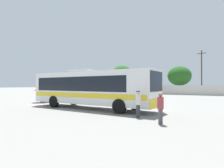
{
  "coord_description": "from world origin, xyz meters",
  "views": [
    {
      "loc": [
        10.28,
        -13.78,
        2.0
      ],
      "look_at": [
        0.18,
        2.94,
        2.13
      ],
      "focal_mm": 29.98,
      "sensor_mm": 36.0,
      "label": 1
    }
  ],
  "objects_px": {
    "coach_bus_white_yellow": "(89,88)",
    "roadside_tree_midleft": "(144,78)",
    "attendant_by_bus_door": "(138,102)",
    "parked_car_second_silver": "(149,91)",
    "utility_pole_far": "(202,72)",
    "roadside_tree_midright": "(179,76)",
    "passenger_waiting_on_apron": "(160,106)",
    "vendor_umbrella_near_gate_red": "(43,88)",
    "roadside_tree_left": "(122,73)",
    "parked_car_leftmost_black": "(124,91)"
  },
  "relations": [
    {
      "from": "coach_bus_white_yellow",
      "to": "parked_car_second_silver",
      "type": "height_order",
      "value": "coach_bus_white_yellow"
    },
    {
      "from": "vendor_umbrella_near_gate_red",
      "to": "parked_car_leftmost_black",
      "type": "xyz_separation_m",
      "value": [
        -1.39,
        23.05,
        -0.84
      ]
    },
    {
      "from": "roadside_tree_midleft",
      "to": "parked_car_leftmost_black",
      "type": "bearing_deg",
      "value": -116.88
    },
    {
      "from": "passenger_waiting_on_apron",
      "to": "vendor_umbrella_near_gate_red",
      "type": "height_order",
      "value": "vendor_umbrella_near_gate_red"
    },
    {
      "from": "parked_car_leftmost_black",
      "to": "vendor_umbrella_near_gate_red",
      "type": "bearing_deg",
      "value": -86.56
    },
    {
      "from": "parked_car_second_silver",
      "to": "roadside_tree_midright",
      "type": "xyz_separation_m",
      "value": [
        4.44,
        8.52,
        3.41
      ]
    },
    {
      "from": "utility_pole_far",
      "to": "passenger_waiting_on_apron",
      "type": "bearing_deg",
      "value": -87.82
    },
    {
      "from": "coach_bus_white_yellow",
      "to": "passenger_waiting_on_apron",
      "type": "distance_m",
      "value": 8.02
    },
    {
      "from": "roadside_tree_left",
      "to": "roadside_tree_midleft",
      "type": "bearing_deg",
      "value": -13.1
    },
    {
      "from": "attendant_by_bus_door",
      "to": "passenger_waiting_on_apron",
      "type": "height_order",
      "value": "attendant_by_bus_door"
    },
    {
      "from": "attendant_by_bus_door",
      "to": "roadside_tree_midright",
      "type": "relative_size",
      "value": 0.25
    },
    {
      "from": "utility_pole_far",
      "to": "roadside_tree_midleft",
      "type": "xyz_separation_m",
      "value": [
        -12.79,
        0.27,
        -1.07
      ]
    },
    {
      "from": "roadside_tree_midright",
      "to": "roadside_tree_left",
      "type": "bearing_deg",
      "value": -173.03
    },
    {
      "from": "roadside_tree_midleft",
      "to": "parked_car_second_silver",
      "type": "bearing_deg",
      "value": -58.12
    },
    {
      "from": "vendor_umbrella_near_gate_red",
      "to": "parked_car_second_silver",
      "type": "height_order",
      "value": "vendor_umbrella_near_gate_red"
    },
    {
      "from": "attendant_by_bus_door",
      "to": "passenger_waiting_on_apron",
      "type": "distance_m",
      "value": 2.14
    },
    {
      "from": "passenger_waiting_on_apron",
      "to": "vendor_umbrella_near_gate_red",
      "type": "bearing_deg",
      "value": 161.79
    },
    {
      "from": "parked_car_second_silver",
      "to": "roadside_tree_midright",
      "type": "relative_size",
      "value": 0.68
    },
    {
      "from": "coach_bus_white_yellow",
      "to": "parked_car_leftmost_black",
      "type": "xyz_separation_m",
      "value": [
        -9.52,
        24.75,
        -1.02
      ]
    },
    {
      "from": "parked_car_leftmost_black",
      "to": "parked_car_second_silver",
      "type": "relative_size",
      "value": 1.01
    },
    {
      "from": "vendor_umbrella_near_gate_red",
      "to": "parked_car_leftmost_black",
      "type": "height_order",
      "value": "vendor_umbrella_near_gate_red"
    },
    {
      "from": "attendant_by_bus_door",
      "to": "parked_car_second_silver",
      "type": "bearing_deg",
      "value": 108.56
    },
    {
      "from": "attendant_by_bus_door",
      "to": "roadside_tree_midright",
      "type": "xyz_separation_m",
      "value": [
        -4.65,
        35.59,
        3.27
      ]
    },
    {
      "from": "coach_bus_white_yellow",
      "to": "parked_car_second_silver",
      "type": "relative_size",
      "value": 2.7
    },
    {
      "from": "parked_car_second_silver",
      "to": "roadside_tree_midleft",
      "type": "distance_m",
      "value": 6.72
    },
    {
      "from": "parked_car_leftmost_black",
      "to": "roadside_tree_midleft",
      "type": "xyz_separation_m",
      "value": [
        2.7,
        5.33,
        2.93
      ]
    },
    {
      "from": "coach_bus_white_yellow",
      "to": "roadside_tree_left",
      "type": "height_order",
      "value": "roadside_tree_left"
    },
    {
      "from": "coach_bus_white_yellow",
      "to": "vendor_umbrella_near_gate_red",
      "type": "xyz_separation_m",
      "value": [
        -8.13,
        1.7,
        -0.18
      ]
    },
    {
      "from": "coach_bus_white_yellow",
      "to": "roadside_tree_midleft",
      "type": "bearing_deg",
      "value": 102.77
    },
    {
      "from": "attendant_by_bus_door",
      "to": "utility_pole_far",
      "type": "xyz_separation_m",
      "value": [
        0.5,
        31.95,
        3.83
      ]
    },
    {
      "from": "vendor_umbrella_near_gate_red",
      "to": "roadside_tree_midright",
      "type": "relative_size",
      "value": 0.33
    },
    {
      "from": "parked_car_leftmost_black",
      "to": "roadside_tree_midleft",
      "type": "distance_m",
      "value": 6.66
    },
    {
      "from": "passenger_waiting_on_apron",
      "to": "roadside_tree_left",
      "type": "bearing_deg",
      "value": 120.84
    },
    {
      "from": "vendor_umbrella_near_gate_red",
      "to": "parked_car_second_silver",
      "type": "relative_size",
      "value": 0.49
    },
    {
      "from": "coach_bus_white_yellow",
      "to": "utility_pole_far",
      "type": "distance_m",
      "value": 30.54
    },
    {
      "from": "roadside_tree_midright",
      "to": "parked_car_leftmost_black",
      "type": "bearing_deg",
      "value": -139.92
    },
    {
      "from": "utility_pole_far",
      "to": "roadside_tree_midright",
      "type": "distance_m",
      "value": 6.33
    },
    {
      "from": "roadside_tree_midleft",
      "to": "utility_pole_far",
      "type": "bearing_deg",
      "value": -1.22
    },
    {
      "from": "parked_car_leftmost_black",
      "to": "roadside_tree_midright",
      "type": "xyz_separation_m",
      "value": [
        10.34,
        8.7,
        3.44
      ]
    },
    {
      "from": "passenger_waiting_on_apron",
      "to": "utility_pole_far",
      "type": "distance_m",
      "value": 33.41
    },
    {
      "from": "parked_car_second_silver",
      "to": "roadside_tree_left",
      "type": "xyz_separation_m",
      "value": [
        -10.07,
        6.74,
        4.48
      ]
    },
    {
      "from": "coach_bus_white_yellow",
      "to": "passenger_waiting_on_apron",
      "type": "bearing_deg",
      "value": -24.88
    },
    {
      "from": "roadside_tree_midleft",
      "to": "vendor_umbrella_near_gate_red",
      "type": "bearing_deg",
      "value": -92.66
    },
    {
      "from": "passenger_waiting_on_apron",
      "to": "roadside_tree_left",
      "type": "distance_m",
      "value": 41.03
    },
    {
      "from": "attendant_by_bus_door",
      "to": "parked_car_second_silver",
      "type": "xyz_separation_m",
      "value": [
        -9.09,
        27.07,
        -0.14
      ]
    },
    {
      "from": "parked_car_second_silver",
      "to": "roadside_tree_midleft",
      "type": "height_order",
      "value": "roadside_tree_midleft"
    },
    {
      "from": "attendant_by_bus_door",
      "to": "vendor_umbrella_near_gate_red",
      "type": "bearing_deg",
      "value": 164.23
    },
    {
      "from": "roadside_tree_left",
      "to": "roadside_tree_midleft",
      "type": "distance_m",
      "value": 7.22
    },
    {
      "from": "parked_car_second_silver",
      "to": "utility_pole_far",
      "type": "bearing_deg",
      "value": 26.94
    },
    {
      "from": "coach_bus_white_yellow",
      "to": "parked_car_leftmost_black",
      "type": "bearing_deg",
      "value": 111.04
    }
  ]
}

